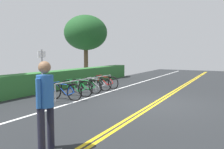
{
  "coord_description": "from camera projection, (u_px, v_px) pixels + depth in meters",
  "views": [
    {
      "loc": [
        -8.48,
        -2.61,
        1.88
      ],
      "look_at": [
        -0.38,
        1.73,
        1.06
      ],
      "focal_mm": 36.62,
      "sensor_mm": 36.0,
      "label": 1
    }
  ],
  "objects": [
    {
      "name": "bike_lane_stripe_white",
      "position": [
        93.0,
        96.0,
        10.2
      ],
      "size": [
        35.5,
        0.12,
        0.0
      ],
      "primitive_type": "cube",
      "color": "white",
      "rests_on": "ground_plane"
    },
    {
      "name": "bicycle_1",
      "position": [
        76.0,
        88.0,
        10.25
      ],
      "size": [
        0.46,
        1.71,
        0.77
      ],
      "color": "black",
      "rests_on": "ground_plane"
    },
    {
      "name": "bicycle_0",
      "position": [
        64.0,
        91.0,
        9.45
      ],
      "size": [
        0.46,
        1.75,
        0.75
      ],
      "color": "black",
      "rests_on": "ground_plane"
    },
    {
      "name": "bicycle_2",
      "position": [
        86.0,
        86.0,
        11.09
      ],
      "size": [
        0.46,
        1.7,
        0.71
      ],
      "color": "black",
      "rests_on": "ground_plane"
    },
    {
      "name": "bicycle_3",
      "position": [
        96.0,
        84.0,
        11.88
      ],
      "size": [
        0.46,
        1.67,
        0.7
      ],
      "color": "black",
      "rests_on": "ground_plane"
    },
    {
      "name": "bicycle_4",
      "position": [
        105.0,
        82.0,
        12.72
      ],
      "size": [
        0.49,
        1.79,
        0.73
      ],
      "color": "black",
      "rests_on": "ground_plane"
    },
    {
      "name": "centre_line_yellow_outer",
      "position": [
        154.0,
        103.0,
        8.88
      ],
      "size": [
        35.5,
        0.1,
        0.0
      ],
      "primitive_type": "cube",
      "color": "gold",
      "rests_on": "ground_plane"
    },
    {
      "name": "bike_rack",
      "position": [
        88.0,
        82.0,
        11.04
      ],
      "size": [
        4.62,
        0.05,
        0.72
      ],
      "color": "#9EA0A5",
      "rests_on": "ground_plane"
    },
    {
      "name": "tree_mid",
      "position": [
        86.0,
        33.0,
        18.52
      ],
      "size": [
        3.49,
        3.49,
        5.04
      ],
      "color": "brown",
      "rests_on": "ground_plane"
    },
    {
      "name": "ground_plane",
      "position": [
        156.0,
        104.0,
        8.84
      ],
      "size": [
        39.44,
        11.41,
        0.05
      ],
      "primitive_type": "cube",
      "color": "#232628"
    },
    {
      "name": "sign_post_near",
      "position": [
        42.0,
        71.0,
        8.43
      ],
      "size": [
        0.36,
        0.06,
        2.06
      ],
      "color": "gray",
      "rests_on": "ground_plane"
    },
    {
      "name": "hedge_backdrop",
      "position": [
        69.0,
        78.0,
        13.45
      ],
      "size": [
        13.57,
        0.82,
        0.98
      ],
      "primitive_type": "cube",
      "color": "#2D6B30",
      "rests_on": "ground_plane"
    },
    {
      "name": "centre_line_yellow_inner",
      "position": [
        158.0,
        103.0,
        8.8
      ],
      "size": [
        35.5,
        0.1,
        0.0
      ],
      "primitive_type": "cube",
      "color": "gold",
      "rests_on": "ground_plane"
    },
    {
      "name": "pedestrian",
      "position": [
        45.0,
        100.0,
        4.37
      ],
      "size": [
        0.49,
        0.32,
        1.75
      ],
      "color": "#1E1E2D",
      "rests_on": "ground_plane"
    }
  ]
}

